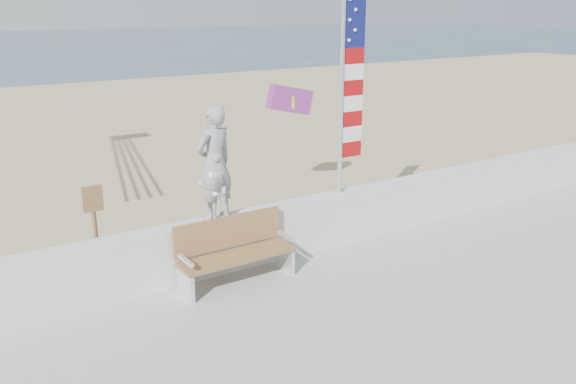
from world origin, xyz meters
name	(u,v)px	position (x,y,z in m)	size (l,w,h in m)	color
ground	(346,316)	(0.00, 0.00, 0.00)	(220.00, 220.00, 0.00)	#2E455C
sand	(130,173)	(0.00, 9.00, 0.04)	(90.00, 40.00, 0.08)	tan
seawall	(271,233)	(0.00, 2.00, 0.63)	(30.00, 0.35, 0.90)	silver
adult	(215,163)	(-0.99, 2.00, 1.96)	(0.64, 0.42, 1.76)	gray
child	(215,186)	(-1.00, 2.00, 1.60)	(0.51, 0.40, 1.05)	white
bench	(234,250)	(-0.95, 1.55, 0.69)	(1.80, 0.57, 1.00)	olive
flag	(348,82)	(1.53, 2.00, 2.99)	(0.50, 0.08, 3.50)	silver
parafoil_kite	(291,100)	(2.29, 4.88, 2.28)	(1.05, 0.39, 0.70)	red
sign	(95,222)	(-2.52, 3.25, 0.94)	(0.32, 0.07, 1.46)	brown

